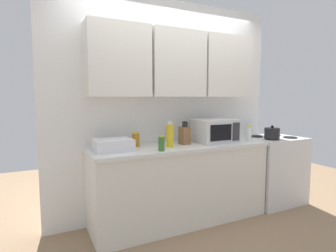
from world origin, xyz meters
TOP-DOWN VIEW (x-y plane):
  - ground_plane at (0.00, -1.00)m, footprint 8.00×8.00m
  - wall_back_with_cabinets at (0.00, -0.07)m, footprint 2.96×0.38m
  - counter_run at (0.00, -0.30)m, footprint 2.09×0.63m
  - stove_range at (1.43, -0.32)m, footprint 0.76×0.64m
  - kettle at (1.26, -0.46)m, footprint 0.19×0.19m
  - microwave at (0.47, -0.31)m, footprint 0.48×0.37m
  - dish_rack at (-0.79, -0.30)m, footprint 0.38×0.30m
  - knife_block at (0.07, -0.27)m, footprint 0.11×0.13m
  - bottle_white_jar at (0.89, -0.43)m, footprint 0.06×0.06m
  - bottle_yellow_mustard at (-0.17, -0.36)m, footprint 0.08×0.08m
  - bottle_green_oil at (-0.35, -0.52)m, footprint 0.07×0.07m
  - bottle_amber_vinegar at (-0.50, -0.18)m, footprint 0.08×0.08m

SIDE VIEW (x-z plane):
  - ground_plane at x=0.00m, z-range 0.00..0.00m
  - counter_run at x=0.00m, z-range 0.00..0.90m
  - stove_range at x=1.43m, z-range 0.00..0.91m
  - dish_rack at x=-0.79m, z-range 0.90..1.02m
  - bottle_green_oil at x=-0.35m, z-range 0.90..1.05m
  - bottle_amber_vinegar at x=-0.50m, z-range 0.89..1.06m
  - kettle at x=1.26m, z-range 0.89..1.07m
  - bottle_white_jar at x=0.89m, z-range 0.89..1.09m
  - knife_block at x=0.07m, z-range 0.87..1.14m
  - bottle_yellow_mustard at x=-0.17m, z-range 0.89..1.17m
  - microwave at x=0.47m, z-range 0.90..1.18m
  - wall_back_with_cabinets at x=0.00m, z-range 0.27..2.87m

